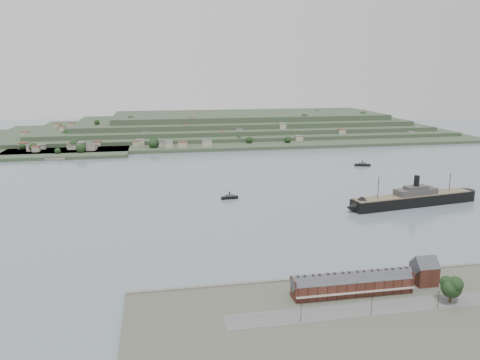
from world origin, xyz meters
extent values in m
plane|color=slate|center=(0.00, 0.00, 0.00)|extent=(1400.00, 1400.00, 0.00)
cube|color=#4C5142|center=(0.00, -188.00, 1.00)|extent=(220.00, 80.00, 2.00)
cube|color=slate|center=(0.00, -149.00, 1.30)|extent=(220.00, 2.00, 2.60)
cube|color=#595959|center=(0.00, -182.00, 2.05)|extent=(140.00, 12.00, 0.10)
cube|color=#442118|center=(-10.00, -168.00, 5.50)|extent=(55.00, 8.00, 7.00)
cube|color=#3A3C42|center=(-10.00, -168.00, 9.00)|extent=(55.60, 8.15, 8.15)
cube|color=#9F998C|center=(-10.00, -172.80, 5.00)|extent=(55.00, 1.60, 0.25)
cube|color=#442118|center=(-37.50, -168.00, 10.00)|extent=(0.50, 8.40, 3.00)
cube|color=#442118|center=(17.50, -168.00, 10.00)|extent=(0.50, 8.40, 3.00)
cube|color=#2F1F1A|center=(-32.00, -168.00, 11.40)|extent=(0.90, 1.40, 3.20)
cube|color=#2F1F1A|center=(-26.50, -168.00, 11.40)|extent=(0.90, 1.40, 3.20)
cube|color=#2F1F1A|center=(-12.75, -168.00, 11.40)|extent=(0.90, 1.40, 3.20)
cube|color=#2F1F1A|center=(-7.25, -168.00, 11.40)|extent=(0.90, 1.40, 3.20)
cube|color=#2F1F1A|center=(6.50, -168.00, 11.40)|extent=(0.90, 1.40, 3.20)
cube|color=#2F1F1A|center=(12.00, -168.00, 11.40)|extent=(0.90, 1.40, 3.20)
cube|color=#442118|center=(27.50, -164.00, 6.50)|extent=(10.00, 10.00, 9.00)
cube|color=#3A3C42|center=(27.50, -164.00, 11.00)|extent=(10.40, 10.18, 10.18)
cube|color=#31432C|center=(0.00, 360.00, 2.00)|extent=(760.00, 260.00, 4.00)
cube|color=#31432C|center=(20.00, 385.00, 6.50)|extent=(680.00, 220.00, 5.00)
cube|color=#31432C|center=(35.00, 400.00, 12.00)|extent=(600.00, 200.00, 6.00)
cube|color=#31432C|center=(50.00, 415.00, 18.50)|extent=(520.00, 180.00, 7.00)
cube|color=#31432C|center=(65.00, 430.00, 26.00)|extent=(440.00, 160.00, 8.00)
cube|color=#31432C|center=(-200.00, 250.00, 2.00)|extent=(150.00, 90.00, 4.00)
cube|color=slate|center=(-205.00, 208.00, 1.40)|extent=(22.00, 14.00, 2.80)
cube|color=black|center=(96.27, -37.36, 3.95)|extent=(102.36, 28.80, 7.89)
cone|color=black|center=(46.12, -45.07, 3.95)|extent=(15.43, 15.43, 13.53)
cylinder|color=black|center=(146.42, -29.65, 3.95)|extent=(13.53, 13.53, 7.89)
cube|color=#6F604A|center=(96.27, -37.36, 8.23)|extent=(99.96, 27.34, 0.68)
cube|color=#413E3C|center=(98.50, -37.02, 10.71)|extent=(34.98, 15.17, 4.51)
cube|color=#413E3C|center=(98.50, -37.02, 13.76)|extent=(19.03, 10.54, 2.82)
cylinder|color=black|center=(98.50, -37.02, 18.04)|extent=(4.06, 4.06, 10.15)
cylinder|color=#3A291B|center=(65.06, -42.16, 15.79)|extent=(0.56, 0.56, 18.04)
cylinder|color=#3A291B|center=(129.70, -32.22, 14.66)|extent=(0.56, 0.56, 15.79)
cube|color=black|center=(-36.72, 6.67, 1.07)|extent=(13.77, 5.22, 2.15)
cube|color=#413E3C|center=(-36.72, 6.67, 2.69)|extent=(6.35, 3.59, 1.61)
cylinder|color=black|center=(-36.72, 6.67, 4.48)|extent=(0.90, 0.90, 3.13)
cube|color=black|center=(124.92, 110.77, 1.11)|extent=(17.21, 8.77, 2.21)
cube|color=#413E3C|center=(124.92, 110.77, 2.76)|extent=(8.17, 5.50, 1.66)
cylinder|color=black|center=(124.92, 110.77, 4.61)|extent=(0.92, 0.92, 3.23)
cylinder|color=#3A291B|center=(28.48, -183.05, 4.43)|extent=(1.17, 1.17, 4.86)
sphere|color=black|center=(28.48, -183.05, 8.80)|extent=(8.74, 8.74, 8.74)
sphere|color=black|center=(30.91, -182.08, 9.77)|extent=(6.80, 6.80, 6.80)
sphere|color=black|center=(26.54, -184.51, 9.29)|extent=(6.22, 6.22, 6.22)
sphere|color=black|center=(28.97, -185.19, 11.23)|extent=(5.83, 5.83, 5.83)
camera|label=1|loc=(-94.74, -347.66, 99.51)|focal=35.00mm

